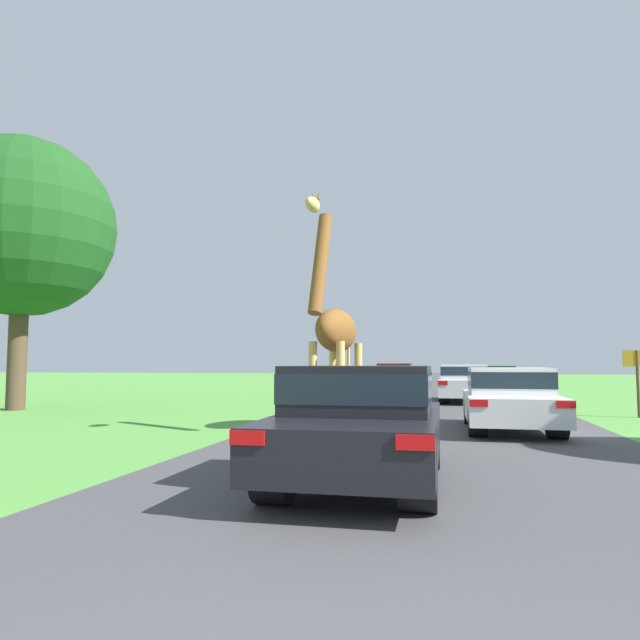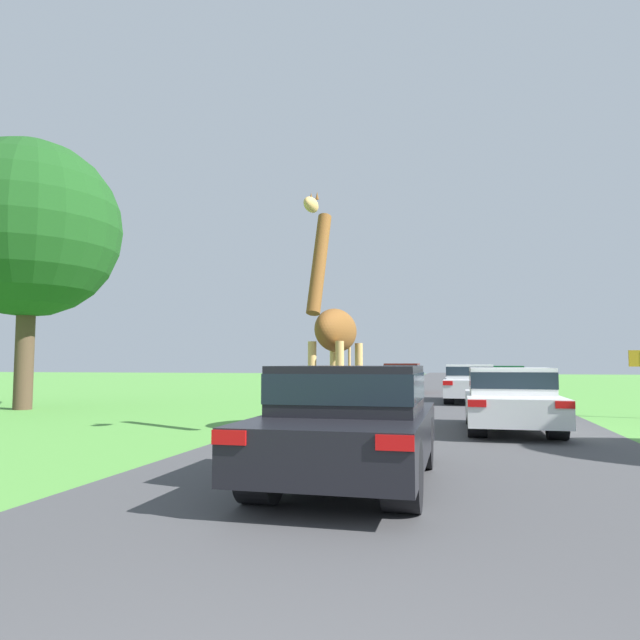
% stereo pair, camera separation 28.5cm
% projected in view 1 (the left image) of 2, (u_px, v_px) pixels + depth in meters
% --- Properties ---
extents(road, '(7.55, 120.00, 0.00)m').
position_uv_depth(road, '(439.00, 391.00, 30.26)').
color(road, '#424244').
rests_on(road, ground).
extents(giraffe_near_road, '(1.02, 2.87, 4.95)m').
position_uv_depth(giraffe_near_road, '(335.00, 330.00, 12.61)').
color(giraffe_near_road, tan).
rests_on(giraffe_near_road, ground).
extents(car_lead_maroon, '(1.84, 4.01, 1.42)m').
position_uv_depth(car_lead_maroon, '(361.00, 420.00, 6.95)').
color(car_lead_maroon, black).
rests_on(car_lead_maroon, ground).
extents(car_queue_right, '(1.84, 4.11, 1.36)m').
position_uv_depth(car_queue_right, '(509.00, 397.00, 12.34)').
color(car_queue_right, silver).
rests_on(car_queue_right, ground).
extents(car_queue_left, '(1.81, 4.27, 1.45)m').
position_uv_depth(car_queue_left, '(395.00, 377.00, 28.58)').
color(car_queue_left, '#561914').
rests_on(car_queue_left, ground).
extents(car_far_ahead, '(1.84, 4.82, 1.41)m').
position_uv_depth(car_far_ahead, '(463.00, 382.00, 21.66)').
color(car_far_ahead, silver).
rests_on(car_far_ahead, ground).
extents(car_verge_right, '(1.79, 4.49, 1.33)m').
position_uv_depth(car_verge_right, '(497.00, 378.00, 27.93)').
color(car_verge_right, '#144C28').
rests_on(car_verge_right, ground).
extents(tree_centre_back, '(5.73, 5.73, 8.67)m').
position_uv_depth(tree_centre_back, '(22.00, 228.00, 18.18)').
color(tree_centre_back, '#4C3828').
rests_on(tree_centre_back, ground).
extents(sign_post, '(0.70, 0.08, 1.80)m').
position_uv_depth(sign_post, '(637.00, 371.00, 15.36)').
color(sign_post, '#4C3823').
rests_on(sign_post, ground).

